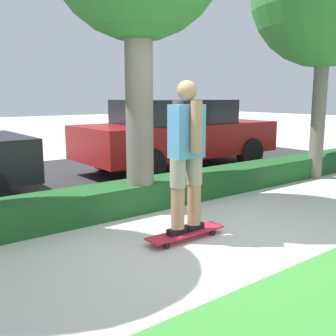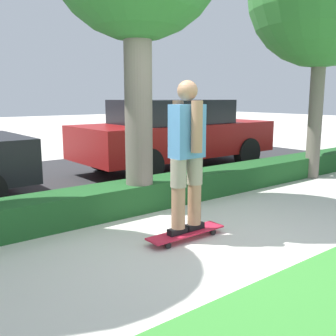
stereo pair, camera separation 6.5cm
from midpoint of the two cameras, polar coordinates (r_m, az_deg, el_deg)
ground_plane at (r=4.53m, az=4.66°, el=-10.78°), size 60.00×60.00×0.00m
street_asphalt at (r=8.00m, az=-16.24°, el=-1.80°), size 15.54×5.00×0.01m
hedge_row at (r=5.69m, az=-6.37°, el=-4.27°), size 15.54×0.60×0.40m
skateboard at (r=4.60m, az=2.24°, el=-9.40°), size 1.00×0.24×0.09m
skater_person at (r=4.38m, az=2.33°, el=2.16°), size 0.50×0.44×1.71m
parked_car_middle at (r=8.85m, az=0.86°, el=5.10°), size 4.63×1.93×1.56m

